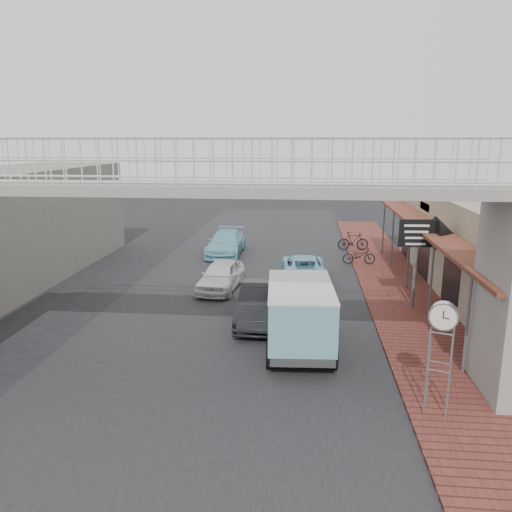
% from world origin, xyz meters
% --- Properties ---
extents(ground, '(120.00, 120.00, 0.00)m').
position_xyz_m(ground, '(0.00, 0.00, 0.00)').
color(ground, black).
rests_on(ground, ground).
extents(road_strip, '(10.00, 60.00, 0.01)m').
position_xyz_m(road_strip, '(0.00, 0.00, 0.01)').
color(road_strip, black).
rests_on(road_strip, ground).
extents(sidewalk, '(3.00, 40.00, 0.10)m').
position_xyz_m(sidewalk, '(6.50, 3.00, 0.05)').
color(sidewalk, brown).
rests_on(sidewalk, ground).
extents(footbridge, '(16.40, 2.40, 6.34)m').
position_xyz_m(footbridge, '(0.00, -4.00, 3.18)').
color(footbridge, gray).
rests_on(footbridge, ground).
extents(building_far_left, '(5.00, 14.00, 5.00)m').
position_xyz_m(building_far_left, '(-11.00, 6.00, 2.50)').
color(building_far_left, gray).
rests_on(building_far_left, ground).
extents(white_hatchback, '(1.86, 3.79, 1.24)m').
position_xyz_m(white_hatchback, '(-1.03, 4.29, 0.62)').
color(white_hatchback, silver).
rests_on(white_hatchback, ground).
extents(dark_sedan, '(1.52, 4.14, 1.35)m').
position_xyz_m(dark_sedan, '(1.04, 0.56, 0.68)').
color(dark_sedan, black).
rests_on(dark_sedan, ground).
extents(angkot_curb, '(2.19, 4.38, 1.19)m').
position_xyz_m(angkot_curb, '(2.50, 6.20, 0.60)').
color(angkot_curb, '#7EC2DA').
rests_on(angkot_curb, ground).
extents(angkot_far, '(1.85, 4.52, 1.31)m').
position_xyz_m(angkot_far, '(-1.89, 11.07, 0.65)').
color(angkot_far, '#78BCD0').
rests_on(angkot_far, ground).
extents(angkot_van, '(2.20, 4.40, 2.10)m').
position_xyz_m(angkot_van, '(2.41, -1.63, 1.34)').
color(angkot_van, black).
rests_on(angkot_van, ground).
extents(motorcycle_near, '(1.69, 0.70, 0.87)m').
position_xyz_m(motorcycle_near, '(5.30, 9.09, 0.53)').
color(motorcycle_near, black).
rests_on(motorcycle_near, sidewalk).
extents(motorcycle_far, '(1.79, 0.62, 1.06)m').
position_xyz_m(motorcycle_far, '(5.30, 12.44, 0.63)').
color(motorcycle_far, black).
rests_on(motorcycle_far, sidewalk).
extents(street_clock, '(0.69, 0.64, 2.66)m').
position_xyz_m(street_clock, '(5.65, -5.14, 2.31)').
color(street_clock, '#59595B').
rests_on(street_clock, sidewalk).
extents(arrow_sign, '(2.03, 1.29, 3.48)m').
position_xyz_m(arrow_sign, '(7.50, 2.47, 2.91)').
color(arrow_sign, '#59595B').
rests_on(arrow_sign, sidewalk).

